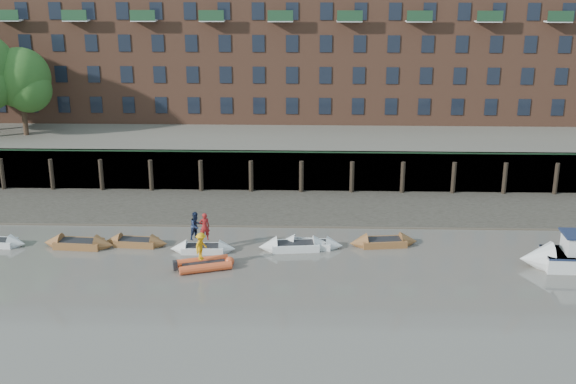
{
  "coord_description": "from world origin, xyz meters",
  "views": [
    {
      "loc": [
        2.54,
        -32.96,
        17.76
      ],
      "look_at": [
        1.22,
        12.0,
        3.2
      ],
      "focal_mm": 45.0,
      "sensor_mm": 36.0,
      "label": 1
    }
  ],
  "objects_px": {
    "rowboat_4": "(295,246)",
    "person_rib_crew": "(201,246)",
    "person_rower_b": "(196,226)",
    "rowboat_3": "(203,249)",
    "rowboat_6": "(384,242)",
    "rib_tender": "(206,264)",
    "motor_launch": "(571,257)",
    "rowboat_2": "(136,242)",
    "person_rower_a": "(205,227)",
    "rowboat_1": "(79,244)",
    "rowboat_5": "(311,244)"
  },
  "relations": [
    {
      "from": "rib_tender",
      "to": "person_rower_a",
      "type": "xyz_separation_m",
      "value": [
        -0.42,
        2.55,
        1.45
      ]
    },
    {
      "from": "rowboat_2",
      "to": "person_rower_a",
      "type": "bearing_deg",
      "value": -6.2
    },
    {
      "from": "rowboat_6",
      "to": "motor_launch",
      "type": "distance_m",
      "value": 11.38
    },
    {
      "from": "rowboat_3",
      "to": "rowboat_5",
      "type": "bearing_deg",
      "value": 6.98
    },
    {
      "from": "rowboat_2",
      "to": "rowboat_3",
      "type": "distance_m",
      "value": 4.61
    },
    {
      "from": "person_rower_b",
      "to": "person_rib_crew",
      "type": "bearing_deg",
      "value": -125.58
    },
    {
      "from": "rib_tender",
      "to": "person_rower_a",
      "type": "bearing_deg",
      "value": 80.83
    },
    {
      "from": "rowboat_3",
      "to": "person_rib_crew",
      "type": "distance_m",
      "value": 2.79
    },
    {
      "from": "rowboat_1",
      "to": "motor_launch",
      "type": "relative_size",
      "value": 0.68
    },
    {
      "from": "rowboat_5",
      "to": "rib_tender",
      "type": "bearing_deg",
      "value": -144.01
    },
    {
      "from": "motor_launch",
      "to": "person_rower_b",
      "type": "distance_m",
      "value": 23.01
    },
    {
      "from": "rowboat_1",
      "to": "rowboat_2",
      "type": "xyz_separation_m",
      "value": [
        3.63,
        0.43,
        -0.02
      ]
    },
    {
      "from": "rowboat_2",
      "to": "person_rib_crew",
      "type": "bearing_deg",
      "value": -30.75
    },
    {
      "from": "rowboat_4",
      "to": "person_rower_b",
      "type": "bearing_deg",
      "value": 177.51
    },
    {
      "from": "motor_launch",
      "to": "rowboat_6",
      "type": "bearing_deg",
      "value": -14.21
    },
    {
      "from": "rowboat_3",
      "to": "rowboat_6",
      "type": "distance_m",
      "value": 11.68
    },
    {
      "from": "rowboat_2",
      "to": "rib_tender",
      "type": "height_order",
      "value": "rowboat_2"
    },
    {
      "from": "motor_launch",
      "to": "person_rower_b",
      "type": "height_order",
      "value": "person_rower_b"
    },
    {
      "from": "rib_tender",
      "to": "person_rower_b",
      "type": "relative_size",
      "value": 1.94
    },
    {
      "from": "rowboat_6",
      "to": "person_rower_a",
      "type": "relative_size",
      "value": 2.56
    },
    {
      "from": "rowboat_6",
      "to": "rowboat_2",
      "type": "bearing_deg",
      "value": 174.5
    },
    {
      "from": "rowboat_4",
      "to": "rowboat_1",
      "type": "bearing_deg",
      "value": 173.9
    },
    {
      "from": "rowboat_1",
      "to": "rowboat_6",
      "type": "relative_size",
      "value": 1.03
    },
    {
      "from": "rowboat_2",
      "to": "rowboat_3",
      "type": "xyz_separation_m",
      "value": [
        4.51,
        -0.97,
        -0.0
      ]
    },
    {
      "from": "rowboat_2",
      "to": "rowboat_4",
      "type": "bearing_deg",
      "value": 2.89
    },
    {
      "from": "motor_launch",
      "to": "person_rower_a",
      "type": "distance_m",
      "value": 22.44
    },
    {
      "from": "person_rower_b",
      "to": "motor_launch",
      "type": "bearing_deg",
      "value": -55.2
    },
    {
      "from": "rowboat_6",
      "to": "rib_tender",
      "type": "xyz_separation_m",
      "value": [
        -11.02,
        -3.92,
        0.03
      ]
    },
    {
      "from": "rowboat_1",
      "to": "motor_launch",
      "type": "distance_m",
      "value": 30.73
    },
    {
      "from": "rowboat_2",
      "to": "motor_launch",
      "type": "relative_size",
      "value": 0.61
    },
    {
      "from": "rowboat_4",
      "to": "rowboat_2",
      "type": "bearing_deg",
      "value": 171.54
    },
    {
      "from": "person_rower_a",
      "to": "person_rib_crew",
      "type": "bearing_deg",
      "value": 74.85
    },
    {
      "from": "rowboat_2",
      "to": "rowboat_5",
      "type": "distance_m",
      "value": 11.35
    },
    {
      "from": "person_rib_crew",
      "to": "rowboat_6",
      "type": "bearing_deg",
      "value": -48.68
    },
    {
      "from": "rib_tender",
      "to": "rowboat_1",
      "type": "bearing_deg",
      "value": 142.18
    },
    {
      "from": "rowboat_4",
      "to": "person_rib_crew",
      "type": "relative_size",
      "value": 2.83
    },
    {
      "from": "rowboat_2",
      "to": "rowboat_6",
      "type": "distance_m",
      "value": 16.11
    },
    {
      "from": "rowboat_6",
      "to": "rib_tender",
      "type": "distance_m",
      "value": 11.7
    },
    {
      "from": "rowboat_2",
      "to": "rowboat_4",
      "type": "height_order",
      "value": "rowboat_4"
    },
    {
      "from": "motor_launch",
      "to": "rowboat_3",
      "type": "bearing_deg",
      "value": -2.37
    },
    {
      "from": "rowboat_3",
      "to": "motor_launch",
      "type": "relative_size",
      "value": 0.6
    },
    {
      "from": "rowboat_2",
      "to": "person_rower_a",
      "type": "relative_size",
      "value": 2.37
    },
    {
      "from": "rowboat_1",
      "to": "person_rib_crew",
      "type": "height_order",
      "value": "person_rib_crew"
    },
    {
      "from": "rowboat_2",
      "to": "rowboat_5",
      "type": "bearing_deg",
      "value": 5.31
    },
    {
      "from": "rib_tender",
      "to": "person_rib_crew",
      "type": "height_order",
      "value": "person_rib_crew"
    },
    {
      "from": "rowboat_4",
      "to": "rib_tender",
      "type": "xyz_separation_m",
      "value": [
        -5.28,
        -3.08,
        0.02
      ]
    },
    {
      "from": "person_rib_crew",
      "to": "motor_launch",
      "type": "bearing_deg",
      "value": -65.99
    },
    {
      "from": "rowboat_2",
      "to": "rowboat_4",
      "type": "xyz_separation_m",
      "value": [
        10.36,
        -0.41,
        0.03
      ]
    },
    {
      "from": "person_rower_a",
      "to": "motor_launch",
      "type": "bearing_deg",
      "value": 157.05
    },
    {
      "from": "motor_launch",
      "to": "rowboat_4",
      "type": "bearing_deg",
      "value": -5.86
    }
  ]
}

